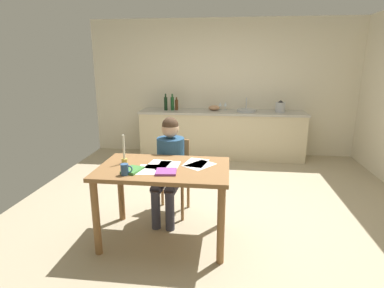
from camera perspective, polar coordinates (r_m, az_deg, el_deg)
ground_plane at (r=4.04m, az=4.33°, el=-11.97°), size 5.20×5.20×0.04m
wall_back at (r=6.23m, az=5.69°, el=10.19°), size 5.20×0.12×2.60m
kitchen_counter at (r=6.00m, az=5.41°, el=1.81°), size 3.11×0.64×0.90m
dining_table at (r=3.14m, az=-5.19°, el=-6.35°), size 1.29×0.81×0.79m
chair_at_table at (r=3.79m, az=-3.58°, el=-5.21°), size 0.43×0.43×0.89m
person_seated at (r=3.60m, az=-4.18°, el=-3.35°), size 0.34×0.61×1.19m
coffee_mug at (r=2.92m, az=-12.22°, el=-4.58°), size 0.11×0.07×0.10m
candlestick at (r=3.23m, az=-12.37°, el=-2.06°), size 0.06×0.06×0.30m
book_magazine at (r=3.01m, az=-10.90°, el=-4.73°), size 0.19×0.24×0.02m
book_cookery at (r=2.92m, az=-4.79°, el=-5.11°), size 0.21×0.20×0.02m
paper_letter at (r=3.17m, az=-6.22°, el=-3.74°), size 0.24×0.32×0.00m
paper_bill at (r=3.03m, az=-7.96°, el=-4.65°), size 0.24×0.32×0.00m
paper_envelope at (r=3.13m, az=1.47°, el=-3.88°), size 0.34×0.36×0.00m
paper_receipt at (r=3.20m, az=0.73°, el=-3.47°), size 0.27×0.33×0.00m
paper_notice at (r=3.12m, az=-4.40°, el=-3.99°), size 0.21×0.30×0.00m
sink_unit at (r=5.92m, az=9.99°, el=6.13°), size 0.36×0.36×0.24m
bottle_oil at (r=5.99m, az=-4.86°, el=7.47°), size 0.06×0.06×0.31m
bottle_vinegar at (r=6.00m, az=-3.64°, el=7.48°), size 0.07×0.07×0.31m
bottle_wine_red at (r=6.04m, az=-2.86°, el=7.28°), size 0.06×0.06×0.25m
mixing_bowl at (r=5.99m, az=4.07°, el=6.65°), size 0.21×0.21×0.10m
stovetop_kettle at (r=5.97m, az=15.95°, el=6.59°), size 0.18×0.18×0.22m
wine_glass_near_sink at (r=6.05m, az=6.16°, el=7.26°), size 0.07×0.07×0.15m
wine_glass_by_kettle at (r=6.05m, az=5.20°, el=7.29°), size 0.07×0.07×0.15m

